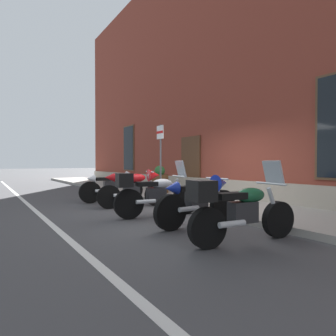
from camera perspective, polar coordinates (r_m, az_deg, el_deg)
name	(u,v)px	position (r m, az deg, el deg)	size (l,w,h in m)	color
ground_plane	(188,211)	(6.88, 4.30, -9.36)	(140.00, 140.00, 0.00)	#424244
sidewalk	(220,204)	(7.69, 11.27, -7.78)	(32.61, 2.41, 0.13)	gray
lane_stripe	(57,229)	(5.46, -23.09, -12.10)	(32.61, 0.12, 0.01)	silver
brick_pub_facade	(302,63)	(11.89, 27.07, 19.70)	(26.61, 6.55, 10.17)	brown
motorcycle_white_sport	(114,185)	(8.70, -11.56, -3.62)	(0.62, 2.09, 0.98)	black
motorcycle_red_sport	(136,187)	(7.49, -7.06, -4.04)	(0.70, 1.98, 1.08)	black
motorcycle_silver_touring	(154,193)	(6.09, -3.07, -5.52)	(0.76, 2.07, 1.31)	black
motorcycle_blue_sport	(201,198)	(5.32, 7.24, -6.43)	(0.62, 2.06, 1.00)	black
motorcycle_green_touring	(239,209)	(4.21, 15.28, -8.58)	(0.77, 1.98, 1.28)	black
parking_sign	(160,150)	(8.67, -1.65, 3.89)	(0.36, 0.07, 2.39)	#4C4C51
barrel_planter	(160,181)	(9.97, -1.80, -2.94)	(0.69, 0.69, 1.03)	brown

